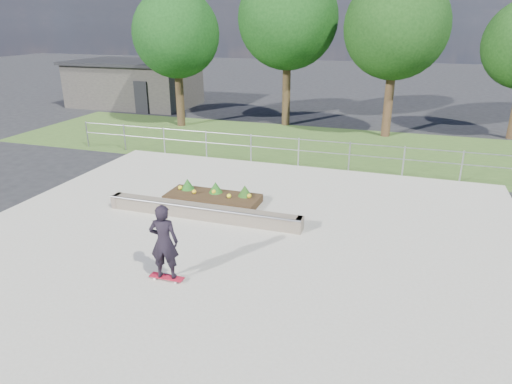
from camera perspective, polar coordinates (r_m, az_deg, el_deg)
ground at (r=11.78m, az=-3.24°, el=-7.36°), size 120.00×120.00×0.00m
grass_verge at (r=21.73m, az=7.41°, el=5.76°), size 30.00×8.00×0.02m
concrete_slab at (r=11.77m, az=-3.24°, el=-7.23°), size 15.00×15.00×0.06m
fence at (r=18.22m, az=5.35°, el=5.42°), size 20.06×0.06×1.20m
building at (r=33.17m, az=-14.90°, el=13.02°), size 8.40×5.40×3.00m
tree_far_left at (r=25.59m, az=-9.94°, el=18.85°), size 4.55×4.55×7.15m
tree_mid_left at (r=25.47m, az=4.02°, el=20.78°), size 5.25×5.25×8.25m
tree_mid_right at (r=23.67m, az=17.10°, el=19.09°), size 4.90×4.90×7.70m
grind_ledge at (r=13.48m, az=-6.72°, el=-2.48°), size 6.00×0.44×0.43m
planter_bed at (r=14.66m, az=-5.36°, el=-0.56°), size 3.00×1.20×0.61m
skateboarder at (r=10.18m, az=-11.43°, el=-6.16°), size 0.80×0.54×1.82m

